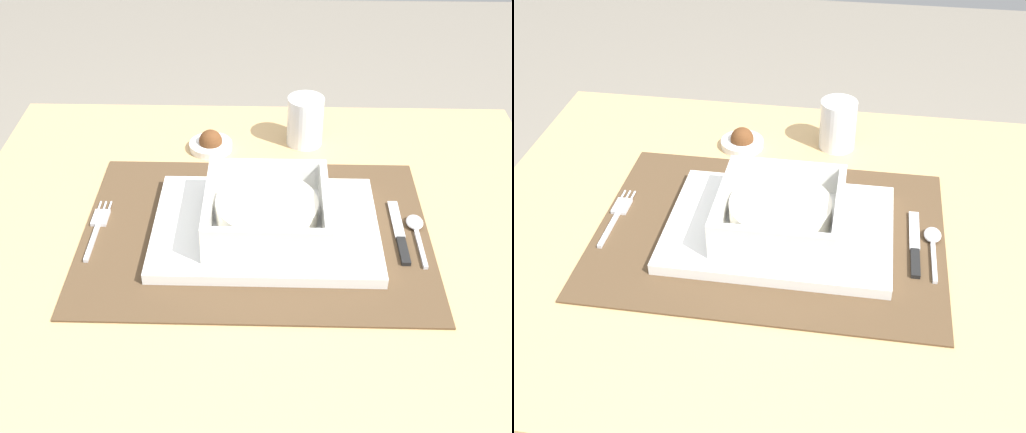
{
  "view_description": "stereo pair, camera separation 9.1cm",
  "coord_description": "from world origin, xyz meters",
  "views": [
    {
      "loc": [
        0.01,
        -0.73,
        1.31
      ],
      "look_at": [
        -0.01,
        -0.01,
        0.76
      ],
      "focal_mm": 46.26,
      "sensor_mm": 36.0,
      "label": 1
    },
    {
      "loc": [
        0.1,
        -0.72,
        1.31
      ],
      "look_at": [
        -0.01,
        -0.01,
        0.76
      ],
      "focal_mm": 46.26,
      "sensor_mm": 36.0,
      "label": 2
    }
  ],
  "objects": [
    {
      "name": "butter_knife",
      "position": [
        0.19,
        -0.02,
        0.73
      ],
      "size": [
        0.01,
        0.14,
        0.01
      ],
      "rotation": [
        0.0,
        0.0,
        -0.06
      ],
      "color": "black",
      "rests_on": "placemat"
    },
    {
      "name": "drinking_glass",
      "position": [
        0.07,
        0.24,
        0.76
      ],
      "size": [
        0.06,
        0.06,
        0.08
      ],
      "color": "white",
      "rests_on": "dining_table"
    },
    {
      "name": "placemat",
      "position": [
        -0.01,
        -0.01,
        0.73
      ],
      "size": [
        0.48,
        0.35,
        0.0
      ],
      "primitive_type": "cube",
      "color": "#4C3823",
      "rests_on": "dining_table"
    },
    {
      "name": "condiment_saucer",
      "position": [
        -0.09,
        0.21,
        0.74
      ],
      "size": [
        0.07,
        0.07,
        0.04
      ],
      "color": "white",
      "rests_on": "dining_table"
    },
    {
      "name": "dining_table",
      "position": [
        0.0,
        0.0,
        0.62
      ],
      "size": [
        0.88,
        0.73,
        0.73
      ],
      "color": "tan",
      "rests_on": "ground"
    },
    {
      "name": "fork",
      "position": [
        -0.23,
        -0.0,
        0.73
      ],
      "size": [
        0.02,
        0.13,
        0.0
      ],
      "rotation": [
        0.0,
        0.0,
        -0.07
      ],
      "color": "silver",
      "rests_on": "placemat"
    },
    {
      "name": "porridge_bowl",
      "position": [
        0.01,
        -0.01,
        0.77
      ],
      "size": [
        0.17,
        0.17,
        0.05
      ],
      "color": "white",
      "rests_on": "serving_plate"
    },
    {
      "name": "spoon",
      "position": [
        0.22,
        0.0,
        0.73
      ],
      "size": [
        0.02,
        0.11,
        0.01
      ],
      "rotation": [
        0.0,
        0.0,
        -0.02
      ],
      "color": "silver",
      "rests_on": "placemat"
    },
    {
      "name": "serving_plate",
      "position": [
        0.01,
        -0.01,
        0.74
      ],
      "size": [
        0.31,
        0.22,
        0.02
      ],
      "primitive_type": "cube",
      "color": "white",
      "rests_on": "placemat"
    }
  ]
}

